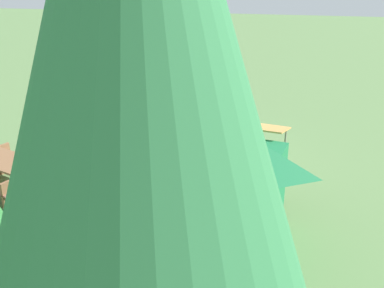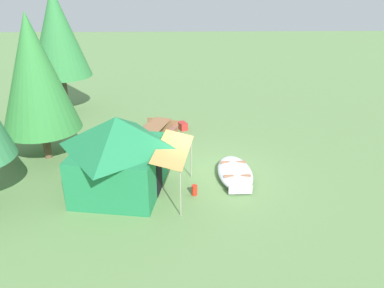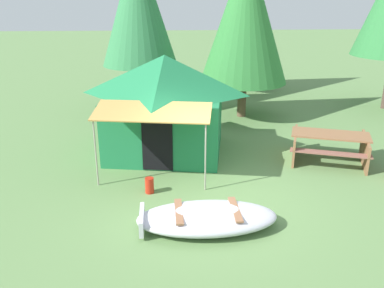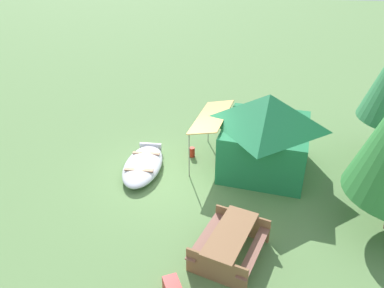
{
  "view_description": "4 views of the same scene",
  "coord_description": "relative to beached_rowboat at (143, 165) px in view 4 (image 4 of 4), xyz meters",
  "views": [
    {
      "loc": [
        -2.67,
        9.56,
        4.6
      ],
      "look_at": [
        -0.42,
        0.38,
        0.85
      ],
      "focal_mm": 41.65,
      "sensor_mm": 36.0,
      "label": 1
    },
    {
      "loc": [
        -12.31,
        0.82,
        6.78
      ],
      "look_at": [
        0.03,
        0.47,
        1.29
      ],
      "focal_mm": 35.38,
      "sensor_mm": 36.0,
      "label": 2
    },
    {
      "loc": [
        -0.85,
        -7.99,
        4.27
      ],
      "look_at": [
        -0.32,
        0.86,
        0.98
      ],
      "focal_mm": 39.01,
      "sensor_mm": 36.0,
      "label": 3
    },
    {
      "loc": [
        10.31,
        1.99,
        7.07
      ],
      "look_at": [
        -0.3,
        0.56,
        1.08
      ],
      "focal_mm": 35.31,
      "sensor_mm": 36.0,
      "label": 4
    }
  ],
  "objects": [
    {
      "name": "ground_plane",
      "position": [
        0.17,
        1.1,
        -0.21
      ],
      "size": [
        80.0,
        80.0,
        0.0
      ],
      "primitive_type": "plane",
      "color": "#60844C"
    },
    {
      "name": "beached_rowboat",
      "position": [
        0.0,
        0.0,
        0.0
      ],
      "size": [
        2.7,
        1.29,
        0.41
      ],
      "color": "silver",
      "rests_on": "ground_plane"
    },
    {
      "name": "picnic_table",
      "position": [
        3.52,
        3.1,
        0.27
      ],
      "size": [
        2.34,
        2.05,
        0.76
      ],
      "color": "#8C5F3E",
      "rests_on": "ground_plane"
    },
    {
      "name": "canvas_cabin_tent",
      "position": [
        -0.75,
        4.03,
        1.18
      ],
      "size": [
        3.61,
        4.21,
        2.69
      ],
      "color": "#1F7745",
      "rests_on": "ground_plane"
    },
    {
      "name": "fuel_can",
      "position": [
        -1.13,
        1.52,
        -0.03
      ],
      "size": [
        0.2,
        0.2,
        0.36
      ],
      "primitive_type": "cylinder",
      "rotation": [
        0.0,
        0.0,
        1.57
      ],
      "color": "red",
      "rests_on": "ground_plane"
    }
  ]
}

